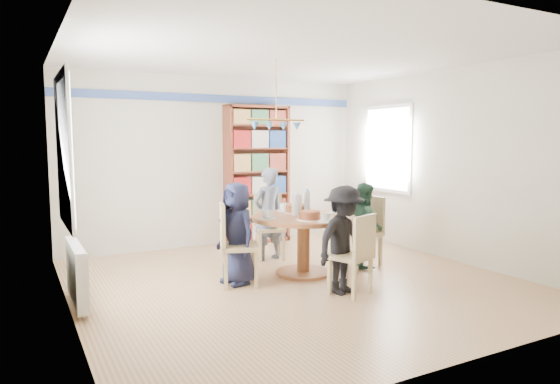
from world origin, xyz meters
TOP-DOWN VIEW (x-y plane):
  - ground at (0.00, 0.00)m, footprint 5.00×5.00m
  - room_shell at (-0.26, 0.87)m, footprint 5.00×5.00m
  - radiator at (-2.42, 0.30)m, footprint 0.12×1.00m
  - dining_table at (0.26, 0.25)m, footprint 1.30×1.30m
  - chair_left at (-0.72, 0.22)m, footprint 0.54×0.54m
  - chair_right at (1.28, 0.27)m, footprint 0.45×0.45m
  - chair_far at (0.29, 1.27)m, footprint 0.51×0.51m
  - chair_near at (0.31, -0.77)m, footprint 0.51×0.51m
  - person_left at (-0.64, 0.28)m, footprint 0.51×0.66m
  - person_right at (1.19, 0.21)m, footprint 0.59×0.66m
  - person_far at (0.22, 1.16)m, footprint 0.52×0.38m
  - person_near at (0.25, -0.63)m, footprint 0.87×0.64m
  - bookshelf at (0.61, 2.34)m, footprint 1.07×0.32m
  - tableware at (0.23, 0.28)m, footprint 1.22×1.22m

SIDE VIEW (x-z plane):
  - ground at x=0.00m, z-range 0.00..0.00m
  - radiator at x=-2.42m, z-range 0.05..0.65m
  - chair_near at x=0.31m, z-range 0.05..0.94m
  - chair_far at x=0.29m, z-range 0.05..0.97m
  - chair_right at x=1.28m, z-range 0.05..0.98m
  - chair_left at x=-0.72m, z-range 0.05..1.02m
  - dining_table at x=0.26m, z-range 0.18..0.93m
  - person_right at x=1.19m, z-range 0.00..1.13m
  - person_near at x=0.25m, z-range 0.00..1.20m
  - person_left at x=-0.64m, z-range 0.00..1.21m
  - person_far at x=0.22m, z-range 0.00..1.31m
  - tableware at x=0.23m, z-range 0.66..0.98m
  - bookshelf at x=0.61m, z-range -0.02..2.23m
  - room_shell at x=-0.26m, z-range -0.85..4.15m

